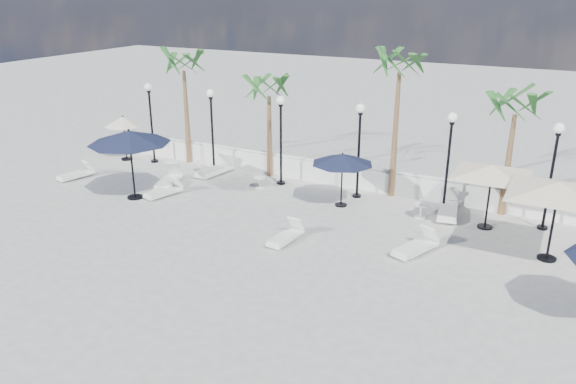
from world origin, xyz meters
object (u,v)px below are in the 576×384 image
at_px(lounger_3, 164,191).
at_px(parasol_cream_sq_b, 493,165).
at_px(lounger_0, 76,174).
at_px(parasol_navy_left, 129,137).
at_px(lounger_5, 416,246).
at_px(lounger_6, 448,209).
at_px(parasol_cream_small, 123,122).
at_px(lounger_1, 169,180).
at_px(lounger_2, 215,169).
at_px(lounger_4, 286,236).
at_px(parasol_navy_mid, 342,159).
at_px(parasol_cream_sq_a, 560,182).

bearing_deg(lounger_3, parasol_cream_sq_b, 27.75).
xyz_separation_m(lounger_0, parasol_navy_left, (4.03, -0.68, 2.32)).
relative_size(lounger_5, lounger_6, 0.86).
bearing_deg(lounger_5, parasol_cream_small, -171.27).
bearing_deg(lounger_5, parasol_navy_left, -156.54).
bearing_deg(parasol_navy_left, lounger_0, 170.41).
distance_m(lounger_1, lounger_2, 2.35).
distance_m(lounger_0, parasol_navy_left, 4.70).
bearing_deg(parasol_navy_left, parasol_cream_sq_b, 14.58).
relative_size(lounger_2, parasol_cream_small, 0.97).
bearing_deg(parasol_cream_small, lounger_0, -89.93).
relative_size(lounger_2, parasol_navy_left, 0.66).
height_order(lounger_4, parasol_navy_mid, parasol_navy_mid).
distance_m(lounger_3, parasol_cream_small, 6.13).
bearing_deg(parasol_cream_sq_b, parasol_cream_small, 178.24).
distance_m(lounger_0, parasol_cream_sq_a, 19.48).
distance_m(lounger_3, lounger_4, 6.66).
height_order(parasol_cream_sq_b, parasol_cream_small, parasol_cream_sq_b).
bearing_deg(parasol_cream_sq_a, lounger_5, -159.11).
distance_m(lounger_0, lounger_2, 6.19).
height_order(lounger_0, lounger_6, lounger_6).
relative_size(lounger_4, parasol_navy_mid, 0.70).
xyz_separation_m(lounger_2, lounger_3, (-0.31, -3.25, -0.05)).
distance_m(lounger_0, lounger_6, 16.06).
bearing_deg(parasol_navy_mid, parasol_navy_left, -158.47).
height_order(lounger_5, parasol_cream_sq_a, parasol_cream_sq_a).
distance_m(lounger_0, parasol_cream_small, 3.67).
distance_m(lounger_3, parasol_navy_mid, 7.44).
bearing_deg(parasol_cream_small, lounger_3, -33.21).
xyz_separation_m(lounger_6, parasol_navy_left, (-11.69, -3.97, 2.26)).
xyz_separation_m(lounger_3, parasol_navy_left, (-0.89, -0.72, 2.32)).
distance_m(lounger_0, lounger_5, 15.51).
relative_size(lounger_0, parasol_navy_left, 0.53).
xyz_separation_m(parasol_navy_mid, parasol_cream_sq_a, (7.52, -1.30, 0.69)).
relative_size(lounger_6, parasol_navy_left, 0.68).
height_order(lounger_1, lounger_2, lounger_2).
distance_m(lounger_1, lounger_4, 7.54).
bearing_deg(lounger_3, lounger_6, 32.06).
distance_m(lounger_6, parasol_cream_sq_b, 2.57).
xyz_separation_m(lounger_5, parasol_navy_mid, (-3.72, 2.75, 1.67)).
relative_size(lounger_1, lounger_4, 1.27).
bearing_deg(lounger_3, lounger_5, 13.09).
bearing_deg(parasol_cream_small, lounger_2, 0.24).
height_order(lounger_2, parasol_cream_small, parasol_cream_small).
relative_size(lounger_1, parasol_cream_sq_a, 0.38).
relative_size(lounger_3, lounger_5, 0.92).
height_order(lounger_1, parasol_cream_sq_a, parasol_cream_sq_a).
relative_size(lounger_0, parasol_cream_sq_a, 0.30).
bearing_deg(lounger_5, lounger_4, -142.12).
height_order(parasol_cream_sq_a, parasol_cream_small, parasol_cream_sq_a).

